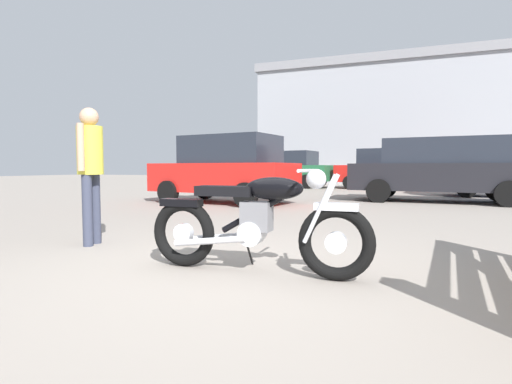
{
  "coord_description": "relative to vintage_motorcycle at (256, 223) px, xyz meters",
  "views": [
    {
      "loc": [
        1.4,
        -3.09,
        0.94
      ],
      "look_at": [
        0.05,
        0.77,
        0.68
      ],
      "focal_mm": 27.14,
      "sensor_mm": 36.0,
      "label": 1
    }
  ],
  "objects": [
    {
      "name": "vintage_motorcycle",
      "position": [
        0.0,
        0.0,
        0.0
      ],
      "size": [
        2.08,
        0.62,
        0.94
      ],
      "rotation": [
        0.0,
        0.0,
        -0.0
      ],
      "color": "black",
      "rests_on": "ground_plane"
    },
    {
      "name": "silver_sedan_mid",
      "position": [
        -3.92,
        15.18,
        0.49
      ],
      "size": [
        4.94,
        2.6,
        1.74
      ],
      "rotation": [
        0.0,
        0.0,
        -0.18
      ],
      "color": "black",
      "rests_on": "ground_plane"
    },
    {
      "name": "dark_sedan_left",
      "position": [
        0.79,
        14.87,
        0.47
      ],
      "size": [
        4.11,
        2.28,
        1.78
      ],
      "rotation": [
        0.0,
        0.0,
        2.99
      ],
      "color": "black",
      "rests_on": "ground_plane"
    },
    {
      "name": "industrial_building",
      "position": [
        3.49,
        26.09,
        3.28
      ],
      "size": [
        21.19,
        12.95,
        7.45
      ],
      "rotation": [
        0.0,
        0.0,
        -0.02
      ],
      "color": "#9EA0A8",
      "rests_on": "ground_plane"
    },
    {
      "name": "blue_hatchback_right",
      "position": [
        2.49,
        8.47,
        0.49
      ],
      "size": [
        4.85,
        2.31,
        1.74
      ],
      "rotation": [
        0.0,
        0.0,
        3.05
      ],
      "color": "black",
      "rests_on": "ground_plane"
    },
    {
      "name": "ground_plane",
      "position": [
        -0.28,
        -0.13,
        -0.45
      ],
      "size": [
        80.0,
        80.0,
        0.0
      ],
      "primitive_type": "plane",
      "color": "gray"
    },
    {
      "name": "pale_sedan_back",
      "position": [
        -3.07,
        6.28,
        0.47
      ],
      "size": [
        4.12,
        2.31,
        1.78
      ],
      "rotation": [
        0.0,
        0.0,
        2.97
      ],
      "color": "black",
      "rests_on": "ground_plane"
    },
    {
      "name": "bystander",
      "position": [
        -2.31,
        0.54,
        0.57
      ],
      "size": [
        0.3,
        0.45,
        1.66
      ],
      "rotation": [
        0.0,
        0.0,
        3.34
      ],
      "color": "#383D51",
      "rests_on": "ground_plane"
    },
    {
      "name": "white_estate_far",
      "position": [
        -6.66,
        12.47,
        0.38
      ],
      "size": [
        4.44,
        2.5,
        1.67
      ],
      "rotation": [
        0.0,
        0.0,
        3.33
      ],
      "color": "black",
      "rests_on": "ground_plane"
    }
  ]
}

